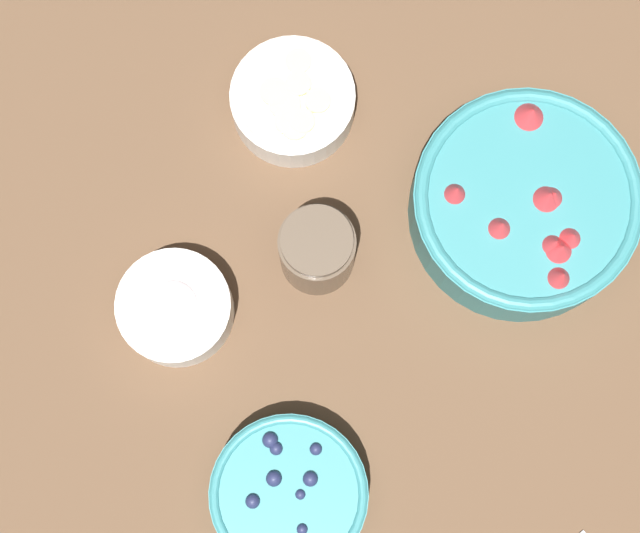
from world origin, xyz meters
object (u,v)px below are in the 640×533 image
Objects in this scene: bowl_cream at (175,305)px; jar_chocolate at (317,251)px; bowl_bananas at (293,101)px; bowl_strawberries at (525,204)px; bowl_blueberries at (289,494)px.

jar_chocolate is (0.06, -0.14, 0.01)m from bowl_cream.
bowl_bananas is 1.13× the size of bowl_cream.
bowl_cream is 0.16m from jar_chocolate.
bowl_strawberries reaches higher than bowl_blueberries.
bowl_strawberries is 0.38m from bowl_blueberries.
bowl_strawberries is 0.27m from bowl_bananas.
bowl_strawberries is 2.41× the size of jar_chocolate.
bowl_blueberries is at bearing 175.25° from jar_chocolate.
bowl_bananas is 1.36× the size of jar_chocolate.
bowl_bananas is at bearing 1.49° from bowl_blueberries.
bowl_cream is at bearing 33.60° from bowl_blueberries.
jar_chocolate is at bearing -4.75° from bowl_blueberries.
bowl_cream is at bearing 112.06° from jar_chocolate.
bowl_blueberries is 1.18× the size of bowl_bananas.
bowl_strawberries is 2.00× the size of bowl_cream.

